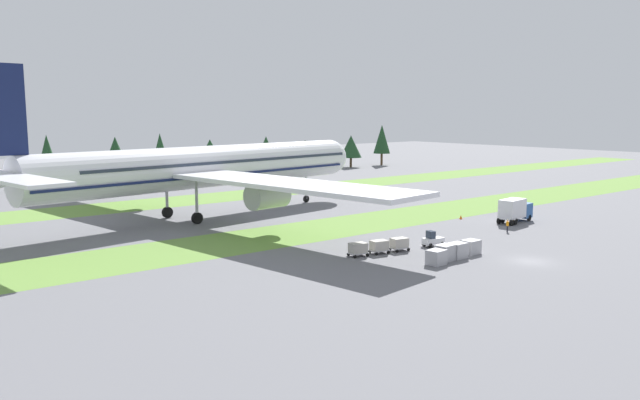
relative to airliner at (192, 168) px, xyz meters
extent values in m
plane|color=slate|center=(15.75, -48.23, -7.92)|extent=(400.00, 400.00, 0.00)
cube|color=olive|center=(15.75, -18.81, -7.91)|extent=(320.00, 13.12, 0.01)
cube|color=olive|center=(15.75, 19.44, -7.91)|extent=(320.00, 13.12, 0.01)
cylinder|color=white|center=(2.31, 0.32, -0.01)|extent=(57.71, 14.17, 6.45)
sphere|color=white|center=(30.73, 4.21, -0.01)|extent=(6.32, 6.32, 6.32)
cube|color=#141E4C|center=(2.31, 0.32, -1.14)|extent=(56.34, 14.11, 0.36)
cube|color=#283342|center=(5.78, 0.79, 0.79)|extent=(50.79, 13.29, 0.44)
cube|color=white|center=(-4.20, 22.10, -0.66)|extent=(14.23, 39.35, 0.58)
cylinder|color=#A3A3A8|center=(-2.07, 16.56, -2.78)|extent=(6.03, 4.27, 3.55)
cube|color=white|center=(1.89, -22.41, -0.66)|extent=(14.23, 39.35, 0.58)
cylinder|color=#A3A3A8|center=(2.46, -16.51, -2.78)|extent=(6.03, 4.27, 3.55)
cube|color=white|center=(-26.97, -12.71, 0.96)|extent=(6.94, 14.55, 0.41)
cylinder|color=#A3A3A8|center=(24.49, 3.35, -4.15)|extent=(0.44, 0.44, 6.34)
cylinder|color=black|center=(24.49, 3.35, -7.32)|extent=(1.25, 0.58, 1.20)
cylinder|color=#A3A3A8|center=(-2.67, 3.54, -4.02)|extent=(0.44, 0.44, 6.09)
cylinder|color=black|center=(-2.67, 3.54, -7.07)|extent=(1.77, 0.82, 1.70)
cylinder|color=#A3A3A8|center=(-1.62, -4.13, -4.02)|extent=(0.44, 0.44, 6.09)
cylinder|color=black|center=(-1.62, -4.13, -7.07)|extent=(1.77, 0.82, 1.70)
cube|color=silver|center=(13.33, -36.37, -7.23)|extent=(2.79, 1.73, 0.77)
cube|color=#283342|center=(12.94, -36.30, -6.40)|extent=(0.88, 1.20, 0.90)
cylinder|color=black|center=(14.32, -35.98, -7.62)|extent=(0.63, 0.30, 0.60)
cylinder|color=black|center=(14.13, -37.07, -7.62)|extent=(0.63, 0.30, 0.60)
cylinder|color=black|center=(12.52, -35.67, -7.62)|extent=(0.63, 0.30, 0.60)
cylinder|color=black|center=(12.33, -36.75, -7.62)|extent=(0.63, 0.30, 0.60)
cube|color=#A3A3A8|center=(8.30, -35.48, -7.52)|extent=(2.43, 1.86, 0.10)
cube|color=#ADA89E|center=(8.30, -35.48, -6.92)|extent=(2.14, 1.64, 1.10)
cylinder|color=black|center=(9.25, -34.95, -7.72)|extent=(0.41, 0.19, 0.40)
cylinder|color=black|center=(9.01, -36.31, -7.72)|extent=(0.41, 0.19, 0.40)
cylinder|color=black|center=(7.60, -34.66, -7.72)|extent=(0.41, 0.19, 0.40)
cylinder|color=black|center=(7.36, -36.02, -7.72)|extent=(0.41, 0.19, 0.40)
cube|color=#A3A3A8|center=(5.45, -34.98, -7.52)|extent=(2.43, 1.86, 0.10)
cube|color=#ADA89E|center=(5.45, -34.98, -6.92)|extent=(2.14, 1.64, 1.10)
cylinder|color=black|center=(6.39, -34.44, -7.72)|extent=(0.41, 0.19, 0.40)
cylinder|color=black|center=(6.15, -35.80, -7.72)|extent=(0.41, 0.19, 0.40)
cylinder|color=black|center=(4.74, -34.15, -7.72)|extent=(0.41, 0.19, 0.40)
cylinder|color=black|center=(4.50, -35.51, -7.72)|extent=(0.41, 0.19, 0.40)
cube|color=#A3A3A8|center=(2.59, -34.48, -7.52)|extent=(2.43, 1.86, 0.10)
cube|color=#ADA89E|center=(2.59, -34.48, -6.92)|extent=(2.14, 1.64, 1.10)
cylinder|color=black|center=(3.53, -33.94, -7.72)|extent=(0.41, 0.19, 0.40)
cylinder|color=black|center=(3.29, -35.30, -7.72)|extent=(0.41, 0.19, 0.40)
cylinder|color=black|center=(1.89, -33.65, -7.72)|extent=(0.41, 0.19, 0.40)
cylinder|color=black|center=(1.65, -35.01, -7.72)|extent=(0.41, 0.19, 0.40)
cube|color=#1E4C8E|center=(38.14, -32.56, -6.34)|extent=(2.48, 2.56, 2.20)
cube|color=#283342|center=(39.19, -32.42, -5.90)|extent=(0.35, 2.06, 0.97)
cube|color=silver|center=(34.81, -32.99, -5.74)|extent=(4.76, 2.86, 2.80)
cylinder|color=black|center=(38.22, -31.54, -7.44)|extent=(0.99, 0.42, 0.96)
cylinder|color=black|center=(38.48, -33.52, -7.44)|extent=(0.99, 0.42, 0.96)
cylinder|color=black|center=(33.79, -32.12, -7.44)|extent=(0.99, 0.42, 0.96)
cylinder|color=black|center=(34.05, -34.10, -7.44)|extent=(0.99, 0.42, 0.96)
cylinder|color=black|center=(32.68, -32.26, -7.44)|extent=(0.99, 0.42, 0.96)
cylinder|color=black|center=(32.93, -34.25, -7.44)|extent=(0.99, 0.42, 0.96)
cube|color=yellow|center=(39.54, 5.41, -7.23)|extent=(2.75, 1.64, 0.77)
cube|color=#283342|center=(39.93, 5.47, -6.40)|extent=(0.84, 1.18, 0.90)
cylinder|color=black|center=(38.72, 4.75, -7.62)|extent=(0.62, 0.28, 0.60)
cylinder|color=black|center=(38.57, 5.84, -7.62)|extent=(0.62, 0.28, 0.60)
cylinder|color=black|center=(40.52, 4.99, -7.62)|extent=(0.62, 0.28, 0.60)
cylinder|color=black|center=(40.37, 6.08, -7.62)|extent=(0.62, 0.28, 0.60)
cylinder|color=black|center=(28.51, -36.55, -7.49)|extent=(0.18, 0.18, 0.85)
cylinder|color=black|center=(28.33, -36.66, -7.49)|extent=(0.18, 0.18, 0.85)
cylinder|color=orange|center=(28.42, -36.60, -6.76)|extent=(0.36, 0.36, 0.62)
sphere|color=tan|center=(28.42, -36.60, -6.30)|extent=(0.24, 0.24, 0.24)
cylinder|color=orange|center=(28.62, -36.48, -6.79)|extent=(0.10, 0.10, 0.58)
cylinder|color=orange|center=(28.22, -36.72, -6.79)|extent=(0.10, 0.10, 0.58)
cube|color=#A3A3A8|center=(8.61, -42.14, -7.02)|extent=(2.13, 1.76, 1.80)
cube|color=#A3A3A8|center=(6.51, -42.71, -7.11)|extent=(2.16, 1.80, 1.62)
cube|color=#A3A3A8|center=(13.66, -41.78, -7.11)|extent=(2.03, 1.64, 1.62)
cube|color=#A3A3A8|center=(10.67, -42.20, -7.04)|extent=(2.01, 1.61, 1.75)
cone|color=orange|center=(31.78, -26.02, -7.63)|extent=(0.44, 0.44, 0.57)
cone|color=orange|center=(32.05, -25.79, -7.62)|extent=(0.44, 0.44, 0.59)
cylinder|color=#4C3823|center=(-5.55, 55.08, -6.60)|extent=(0.70, 0.70, 2.64)
cone|color=#1E4223|center=(-5.55, 55.08, -0.84)|extent=(4.77, 4.77, 8.88)
cylinder|color=#4C3823|center=(9.91, 56.46, -6.58)|extent=(0.70, 0.70, 2.66)
cone|color=#1E4223|center=(9.91, 56.46, -1.27)|extent=(6.19, 6.19, 7.97)
cylinder|color=#4C3823|center=(21.31, 57.18, -6.47)|extent=(0.70, 0.70, 2.90)
cone|color=#1E4223|center=(21.31, 57.18, -0.88)|extent=(4.47, 4.47, 8.26)
cylinder|color=#4C3823|center=(35.19, 57.49, -6.05)|extent=(0.70, 0.70, 3.73)
cone|color=#1E4223|center=(35.19, 57.49, -1.41)|extent=(5.92, 5.92, 5.54)
cylinder|color=#4C3823|center=(50.75, 54.74, -6.33)|extent=(0.70, 0.70, 3.18)
cone|color=#1E4223|center=(50.75, 54.74, -1.44)|extent=(5.50, 5.50, 6.60)
cylinder|color=#4C3823|center=(63.03, 53.43, -6.34)|extent=(0.70, 0.70, 3.15)
cone|color=#1E4223|center=(63.03, 53.43, -2.07)|extent=(6.32, 6.32, 5.38)
cylinder|color=#4C3823|center=(79.32, 52.32, -6.47)|extent=(0.70, 0.70, 2.89)
cone|color=#1E4223|center=(79.32, 52.32, -1.76)|extent=(6.37, 6.37, 6.52)
cylinder|color=#4C3823|center=(91.76, 52.00, -6.11)|extent=(0.70, 0.70, 3.61)
cone|color=#1E4223|center=(91.76, 52.00, 0.07)|extent=(5.14, 5.14, 8.75)
camera|label=1|loc=(-45.00, -86.17, 8.49)|focal=35.30mm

